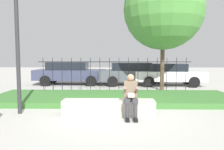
% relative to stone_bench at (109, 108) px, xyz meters
% --- Properties ---
extents(ground_plane, '(60.00, 60.00, 0.00)m').
position_rel_stone_bench_xyz_m(ground_plane, '(0.12, 0.00, -0.20)').
color(ground_plane, '#B2AFA8').
extents(stone_bench, '(2.77, 0.54, 0.46)m').
position_rel_stone_bench_xyz_m(stone_bench, '(0.00, 0.00, 0.00)').
color(stone_bench, '#B7B2A3').
rests_on(stone_bench, ground_plane).
extents(person_seated_reader, '(0.42, 0.73, 1.25)m').
position_rel_stone_bench_xyz_m(person_seated_reader, '(0.65, -0.30, 0.48)').
color(person_seated_reader, black).
rests_on(person_seated_reader, ground_plane).
extents(grass_berm, '(9.62, 2.98, 0.20)m').
position_rel_stone_bench_xyz_m(grass_berm, '(0.12, 2.19, -0.10)').
color(grass_berm, '#3D7533').
rests_on(grass_berm, ground_plane).
extents(iron_fence, '(7.62, 0.03, 1.71)m').
position_rel_stone_bench_xyz_m(iron_fence, '(0.12, 4.39, 0.69)').
color(iron_fence, black).
rests_on(iron_fence, ground_plane).
extents(car_parked_left, '(4.46, 1.93, 1.42)m').
position_rel_stone_bench_xyz_m(car_parked_left, '(-2.71, 7.29, 0.56)').
color(car_parked_left, '#383D56').
rests_on(car_parked_left, ground_plane).
extents(car_parked_right, '(4.20, 2.04, 1.35)m').
position_rel_stone_bench_xyz_m(car_parked_right, '(3.40, 6.88, 0.52)').
color(car_parked_right, silver).
rests_on(car_parked_right, ground_plane).
extents(car_parked_center, '(4.40, 2.08, 1.39)m').
position_rel_stone_bench_xyz_m(car_parked_center, '(1.25, 7.17, 0.54)').
color(car_parked_center, '#4C5156').
rests_on(car_parked_center, ground_plane).
extents(street_lamp, '(0.28, 0.28, 4.20)m').
position_rel_stone_bench_xyz_m(street_lamp, '(-2.76, 0.08, 2.36)').
color(street_lamp, '#2D2D30').
rests_on(street_lamp, ground_plane).
extents(tree_behind_fence, '(4.06, 4.06, 6.17)m').
position_rel_stone_bench_xyz_m(tree_behind_fence, '(2.62, 4.89, 3.93)').
color(tree_behind_fence, brown).
rests_on(tree_behind_fence, ground_plane).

